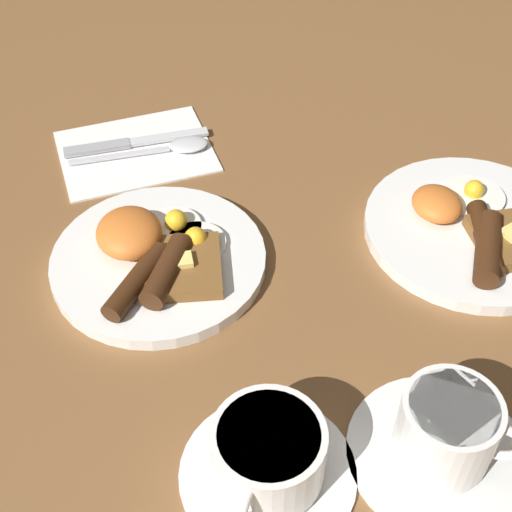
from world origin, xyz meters
The scene contains 8 objects.
ground_plane centered at (0.00, 0.00, 0.00)m, with size 3.00×3.00×0.00m, color brown.
breakfast_plate_near centered at (0.00, 0.00, 0.01)m, with size 0.23×0.23×0.05m.
breakfast_plate_far centered at (0.04, 0.35, 0.01)m, with size 0.24×0.24×0.04m.
teacup_near centered at (0.27, 0.05, 0.03)m, with size 0.15×0.15×0.07m.
teacup_far centered at (0.28, 0.20, 0.03)m, with size 0.16×0.16×0.08m.
napkin centered at (-0.21, 0.00, 0.00)m, with size 0.15×0.19×0.01m, color white.
knife centered at (-0.22, -0.01, 0.01)m, with size 0.02×0.19×0.01m.
spoon centered at (-0.20, 0.05, 0.01)m, with size 0.03×0.18×0.01m.
Camera 1 is at (0.55, -0.03, 0.56)m, focal length 50.00 mm.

